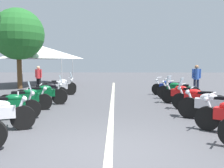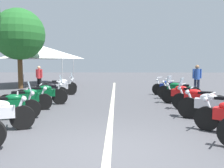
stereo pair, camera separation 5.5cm
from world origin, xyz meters
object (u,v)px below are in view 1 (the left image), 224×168
motorcycle_right_row_2 (214,105)px  bystander_1 (39,76)px  motorcycle_left_row_5 (47,90)px  motorcycle_left_row_7 (60,85)px  motorcycle_left_row_3 (26,99)px  motorcycle_left_row_6 (58,87)px  motorcycle_right_row_5 (178,90)px  motorcycle_right_row_4 (184,94)px  roadside_tree_1 (18,34)px  motorcycle_left_row_4 (41,94)px  motorcycle_left_row_2 (9,105)px  motorcycle_right_row_6 (170,87)px  bystander_0 (196,77)px  event_tent (39,52)px  motorcycle_right_row_3 (198,98)px

motorcycle_right_row_2 → bystander_1: bystander_1 is taller
motorcycle_left_row_5 → motorcycle_left_row_7: motorcycle_left_row_5 is taller
motorcycle_left_row_3 → motorcycle_left_row_7: bearing=79.0°
motorcycle_right_row_2 → bystander_1: (8.13, 7.94, 0.44)m
motorcycle_left_row_6 → motorcycle_right_row_5: (-1.47, -6.14, 0.01)m
motorcycle_left_row_5 → motorcycle_right_row_5: (0.11, -6.27, 0.00)m
motorcycle_right_row_4 → roadside_tree_1: 11.83m
motorcycle_left_row_6 → motorcycle_left_row_7: size_ratio=1.02×
motorcycle_right_row_4 → motorcycle_left_row_6: bearing=10.3°
motorcycle_left_row_3 → motorcycle_left_row_4: size_ratio=0.89×
motorcycle_left_row_2 → motorcycle_right_row_2: size_ratio=0.93×
motorcycle_left_row_2 → roadside_tree_1: (9.20, 3.25, 3.22)m
motorcycle_right_row_6 → bystander_0: bearing=-113.9°
motorcycle_right_row_6 → event_tent: 11.71m
motorcycle_left_row_4 → motorcycle_right_row_4: 6.02m
motorcycle_left_row_6 → bystander_1: bystander_1 is taller
motorcycle_left_row_2 → motorcycle_left_row_5: (4.17, -0.04, 0.00)m
motorcycle_left_row_6 → motorcycle_right_row_6: (-0.11, -6.05, 0.00)m
motorcycle_left_row_3 → motorcycle_right_row_2: 6.54m
motorcycle_right_row_5 → bystander_0: size_ratio=1.19×
motorcycle_right_row_2 → bystander_1: 11.37m
motorcycle_left_row_7 → motorcycle_right_row_3: 8.43m
motorcycle_left_row_3 → motorcycle_left_row_7: motorcycle_left_row_7 is taller
motorcycle_right_row_2 → motorcycle_right_row_6: motorcycle_right_row_2 is taller
motorcycle_right_row_6 → bystander_0: size_ratio=1.11×
motorcycle_right_row_2 → bystander_0: (6.68, -1.64, 0.49)m
motorcycle_left_row_3 → roadside_tree_1: bearing=102.1°
motorcycle_left_row_7 → motorcycle_right_row_3: bearing=-57.9°
motorcycle_right_row_6 → motorcycle_right_row_3: bearing=127.1°
motorcycle_left_row_4 → motorcycle_right_row_3: motorcycle_right_row_3 is taller
motorcycle_left_row_6 → motorcycle_left_row_5: bearing=-111.6°
bystander_0 → motorcycle_left_row_2: bearing=-52.9°
motorcycle_right_row_2 → motorcycle_right_row_6: size_ratio=1.13×
motorcycle_left_row_4 → bystander_1: (5.40, 1.80, 0.44)m
motorcycle_right_row_4 → event_tent: size_ratio=0.35×
motorcycle_left_row_3 → motorcycle_right_row_3: 6.39m
motorcycle_left_row_2 → motorcycle_right_row_5: 7.62m
motorcycle_left_row_6 → motorcycle_left_row_7: bearing=80.4°
motorcycle_left_row_7 → event_tent: 6.64m
motorcycle_right_row_5 → bystander_1: (3.85, 7.93, 0.45)m
motorcycle_right_row_2 → motorcycle_right_row_4: (2.84, 0.13, -0.01)m
motorcycle_right_row_2 → motorcycle_left_row_2: bearing=25.5°
motorcycle_right_row_6 → bystander_1: bearing=17.6°
motorcycle_left_row_7 → motorcycle_left_row_3: bearing=-107.2°
motorcycle_left_row_7 → motorcycle_left_row_5: bearing=-106.0°
motorcycle_left_row_6 → motorcycle_right_row_3: size_ratio=1.10×
bystander_1 → roadside_tree_1: roadside_tree_1 is taller
motorcycle_left_row_5 → bystander_1: (3.96, 1.66, 0.45)m
motorcycle_right_row_4 → event_tent: 13.55m
motorcycle_left_row_2 → motorcycle_right_row_3: 6.53m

